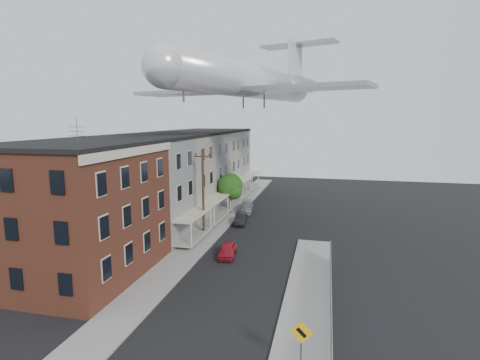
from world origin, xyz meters
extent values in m
plane|color=black|center=(0.00, 0.00, 0.00)|extent=(120.00, 120.00, 0.00)
cube|color=gray|center=(-5.50, 24.00, 0.06)|extent=(3.00, 62.00, 0.12)
cube|color=gray|center=(5.50, 6.00, 0.06)|extent=(3.00, 26.00, 0.12)
cube|color=gray|center=(-4.05, 24.00, 0.07)|extent=(0.15, 62.00, 0.14)
cube|color=gray|center=(4.05, 6.00, 0.07)|extent=(0.15, 26.00, 0.14)
cube|color=#3D1D13|center=(-12.00, 7.00, 5.00)|extent=(10.00, 12.00, 10.00)
cube|color=black|center=(-12.00, 7.00, 10.15)|extent=(10.30, 12.30, 0.30)
cube|color=beige|center=(-6.92, 7.00, 9.70)|extent=(0.16, 12.20, 0.60)
cylinder|color=#515156|center=(-10.00, 5.00, 11.15)|extent=(0.04, 0.04, 2.00)
cube|color=slate|center=(-12.00, 16.50, 5.00)|extent=(10.00, 7.00, 10.00)
cube|color=black|center=(-12.00, 16.50, 10.15)|extent=(10.25, 7.00, 0.30)
cube|color=gray|center=(-6.10, 16.50, 0.55)|extent=(1.80, 6.40, 0.25)
cube|color=beige|center=(-6.10, 16.50, 2.75)|extent=(1.90, 6.50, 0.15)
cube|color=gray|center=(-12.00, 23.50, 5.00)|extent=(10.00, 7.00, 10.00)
cube|color=black|center=(-12.00, 23.50, 10.15)|extent=(10.25, 7.00, 0.30)
cube|color=gray|center=(-6.10, 23.50, 0.55)|extent=(1.80, 6.40, 0.25)
cube|color=beige|center=(-6.10, 23.50, 2.75)|extent=(1.90, 6.50, 0.15)
cube|color=slate|center=(-12.00, 30.50, 5.00)|extent=(10.00, 7.00, 10.00)
cube|color=black|center=(-12.00, 30.50, 10.15)|extent=(10.25, 7.00, 0.30)
cube|color=gray|center=(-6.10, 30.50, 0.55)|extent=(1.80, 6.40, 0.25)
cube|color=beige|center=(-6.10, 30.50, 2.75)|extent=(1.90, 6.50, 0.15)
cube|color=gray|center=(-12.00, 37.50, 5.00)|extent=(10.00, 7.00, 10.00)
cube|color=black|center=(-12.00, 37.50, 10.15)|extent=(10.25, 7.00, 0.30)
cube|color=gray|center=(-6.10, 37.50, 0.55)|extent=(1.80, 6.40, 0.25)
cube|color=beige|center=(-6.10, 37.50, 2.75)|extent=(1.90, 6.50, 0.15)
cube|color=slate|center=(-12.00, 44.50, 5.00)|extent=(10.00, 7.00, 10.00)
cube|color=black|center=(-12.00, 44.50, 10.15)|extent=(10.25, 7.00, 0.30)
cube|color=gray|center=(-6.10, 44.50, 0.55)|extent=(1.80, 6.40, 0.25)
cube|color=beige|center=(-6.10, 44.50, 2.75)|extent=(1.90, 6.50, 0.15)
cylinder|color=gray|center=(7.00, 2.00, 0.95)|extent=(0.06, 0.06, 1.90)
cylinder|color=gray|center=(7.00, 5.00, 0.95)|extent=(0.06, 0.06, 1.90)
cylinder|color=gray|center=(7.00, 8.00, 0.95)|extent=(0.06, 0.06, 1.90)
cylinder|color=gray|center=(7.00, 11.00, 0.95)|extent=(0.06, 0.06, 1.90)
cylinder|color=gray|center=(7.00, 14.00, 0.95)|extent=(0.06, 0.06, 1.90)
cube|color=gray|center=(7.00, 5.00, 1.85)|extent=(0.04, 18.00, 0.04)
cube|color=gray|center=(7.00, 5.00, 0.95)|extent=(0.02, 18.00, 1.80)
cylinder|color=#515156|center=(5.60, -1.00, 1.30)|extent=(0.07, 0.07, 2.60)
cube|color=#F8B50D|center=(5.60, -1.04, 2.25)|extent=(1.10, 0.03, 1.10)
cube|color=black|center=(5.60, -1.06, 2.25)|extent=(0.52, 0.02, 0.52)
cylinder|color=black|center=(-5.60, 18.00, 4.50)|extent=(0.26, 0.26, 9.00)
cube|color=black|center=(-5.60, 18.00, 8.30)|extent=(1.80, 0.12, 0.12)
cylinder|color=black|center=(-6.30, 18.00, 8.50)|extent=(0.08, 0.08, 0.25)
cylinder|color=black|center=(-4.90, 18.00, 8.50)|extent=(0.08, 0.08, 0.25)
cylinder|color=black|center=(-5.40, 28.00, 1.20)|extent=(0.24, 0.24, 2.40)
sphere|color=#1A4512|center=(-5.40, 28.00, 3.60)|extent=(3.20, 3.20, 3.20)
sphere|color=#1A4512|center=(-4.90, 27.70, 3.04)|extent=(2.24, 2.24, 2.24)
imported|color=#AD1628|center=(-1.80, 13.23, 0.59)|extent=(1.82, 3.61, 1.18)
imported|color=black|center=(-3.00, 23.58, 0.58)|extent=(1.67, 3.64, 1.16)
imported|color=slate|center=(-3.60, 29.14, 0.62)|extent=(2.16, 4.45, 1.25)
cylinder|color=silver|center=(-2.11, 23.55, 16.04)|extent=(11.44, 26.50, 3.56)
sphere|color=silver|center=(-6.14, 10.84, 16.04)|extent=(3.56, 3.56, 3.56)
cone|color=silver|center=(1.91, 36.27, 16.04)|extent=(4.40, 4.25, 3.56)
cube|color=#939399|center=(-2.61, 21.96, 14.92)|extent=(26.83, 12.50, 0.39)
cylinder|color=#939399|center=(-1.80, 33.36, 16.26)|extent=(3.04, 4.77, 1.78)
cylinder|color=#939399|center=(3.28, 31.75, 16.26)|extent=(3.04, 4.77, 1.78)
cube|color=silver|center=(1.75, 35.74, 19.15)|extent=(1.54, 4.11, 6.22)
cube|color=#939399|center=(2.08, 36.80, 22.04)|extent=(10.94, 5.94, 0.28)
cylinder|color=#515156|center=(-5.47, 12.96, 14.04)|extent=(0.18, 0.18, 1.33)
camera|label=1|loc=(6.47, -17.14, 11.97)|focal=28.00mm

